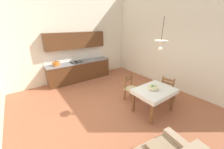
# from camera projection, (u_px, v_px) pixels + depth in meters

# --- Properties ---
(ground_plane) EXTENTS (6.36, 6.75, 0.10)m
(ground_plane) POSITION_uv_depth(u_px,v_px,m) (113.00, 109.00, 4.31)
(ground_plane) COLOR #A86042
(wall_back) EXTENTS (6.36, 0.12, 4.11)m
(wall_back) POSITION_uv_depth(u_px,v_px,m) (72.00, 35.00, 5.90)
(wall_back) COLOR silver
(wall_back) RESTS_ON ground_plane
(wall_right) EXTENTS (0.12, 6.75, 4.11)m
(wall_right) POSITION_uv_depth(u_px,v_px,m) (174.00, 37.00, 5.15)
(wall_right) COLOR silver
(wall_right) RESTS_ON ground_plane
(kitchen_cabinetry) EXTENTS (2.92, 0.63, 2.20)m
(kitchen_cabinetry) POSITION_uv_depth(u_px,v_px,m) (79.00, 62.00, 6.12)
(kitchen_cabinetry) COLOR #56331C
(kitchen_cabinetry) RESTS_ON ground_plane
(dining_table) EXTENTS (1.18, 0.87, 0.75)m
(dining_table) POSITION_uv_depth(u_px,v_px,m) (154.00, 94.00, 3.90)
(dining_table) COLOR brown
(dining_table) RESTS_ON ground_plane
(dining_chair_kitchen_side) EXTENTS (0.48, 0.48, 0.93)m
(dining_chair_kitchen_side) POSITION_uv_depth(u_px,v_px,m) (131.00, 88.00, 4.59)
(dining_chair_kitchen_side) COLOR #D1BC89
(dining_chair_kitchen_side) RESTS_ON ground_plane
(dining_chair_window_side) EXTENTS (0.48, 0.48, 0.93)m
(dining_chair_window_side) POSITION_uv_depth(u_px,v_px,m) (168.00, 90.00, 4.50)
(dining_chair_window_side) COLOR #D1BC89
(dining_chair_window_side) RESTS_ON ground_plane
(fruit_bowl) EXTENTS (0.30, 0.30, 0.12)m
(fruit_bowl) POSITION_uv_depth(u_px,v_px,m) (153.00, 87.00, 3.84)
(fruit_bowl) COLOR beige
(fruit_bowl) RESTS_ON dining_table
(pendant_lamp) EXTENTS (0.32, 0.32, 0.80)m
(pendant_lamp) POSITION_uv_depth(u_px,v_px,m) (161.00, 44.00, 3.24)
(pendant_lamp) COLOR black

